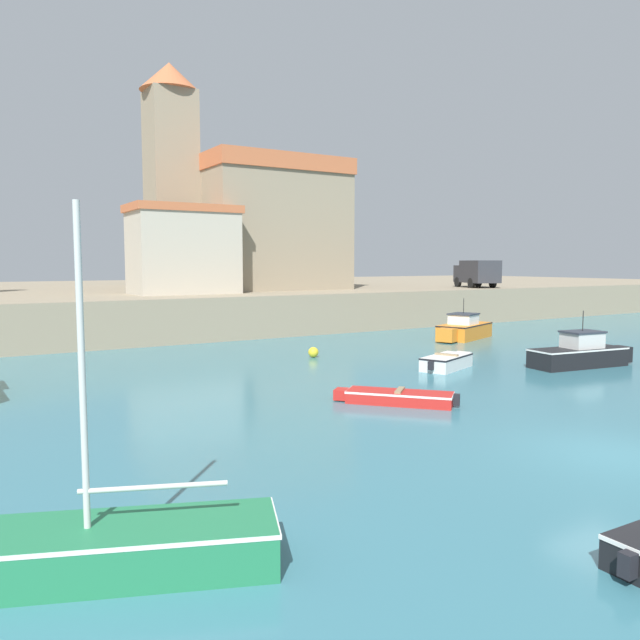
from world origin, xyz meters
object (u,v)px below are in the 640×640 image
object	(u,v)px
church	(239,222)
motorboat_black_4	(581,354)
dinghy_red_8	(397,397)
sailboat_green_1	(103,547)
mooring_buoy	(313,352)
motorboat_orange_2	(463,329)
truck_on_quay	(477,273)
harbor_shed_near_wharf	(184,249)
dinghy_white_3	(448,361)

from	to	relation	value
church	motorboat_black_4	bearing A→B (deg)	-83.71
dinghy_red_8	church	bearing A→B (deg)	75.09
sailboat_green_1	dinghy_red_8	bearing A→B (deg)	31.62
mooring_buoy	motorboat_orange_2	bearing A→B (deg)	8.18
dinghy_red_8	motorboat_orange_2	bearing A→B (deg)	39.23
motorboat_black_4	truck_on_quay	xyz separation A→B (m)	(13.31, 19.53, 3.23)
motorboat_orange_2	truck_on_quay	world-z (taller)	truck_on_quay
motorboat_orange_2	church	distance (m)	21.69
motorboat_orange_2	motorboat_black_4	size ratio (longest dim) A/B	0.98
motorboat_orange_2	church	bearing A→B (deg)	107.26
sailboat_green_1	harbor_shed_near_wharf	world-z (taller)	harbor_shed_near_wharf
dinghy_white_3	harbor_shed_near_wharf	world-z (taller)	harbor_shed_near_wharf
sailboat_green_1	harbor_shed_near_wharf	distance (m)	32.89
motorboat_black_4	harbor_shed_near_wharf	bearing A→B (deg)	115.56
sailboat_green_1	dinghy_red_8	world-z (taller)	sailboat_green_1
dinghy_white_3	dinghy_red_8	world-z (taller)	dinghy_white_3
motorboat_orange_2	motorboat_black_4	xyz separation A→B (m)	(-2.79, -10.18, -0.01)
dinghy_white_3	harbor_shed_near_wharf	bearing A→B (deg)	104.78
sailboat_green_1	dinghy_red_8	xyz separation A→B (m)	(10.76, 6.62, -0.19)
sailboat_green_1	truck_on_quay	world-z (taller)	sailboat_green_1
mooring_buoy	truck_on_quay	world-z (taller)	truck_on_quay
motorboat_black_4	mooring_buoy	size ratio (longest dim) A/B	10.56
motorboat_black_4	dinghy_white_3	bearing A→B (deg)	153.87
motorboat_black_4	truck_on_quay	bearing A→B (deg)	55.72
motorboat_orange_2	dinghy_red_8	distance (m)	18.56
sailboat_green_1	harbor_shed_near_wharf	size ratio (longest dim) A/B	0.80
mooring_buoy	harbor_shed_near_wharf	size ratio (longest dim) A/B	0.07
sailboat_green_1	harbor_shed_near_wharf	bearing A→B (deg)	68.76
sailboat_green_1	dinghy_white_3	size ratio (longest dim) A/B	1.59
motorboat_orange_2	harbor_shed_near_wharf	distance (m)	18.57
motorboat_black_4	dinghy_red_8	size ratio (longest dim) A/B	1.54
sailboat_green_1	church	size ratio (longest dim) A/B	0.33
motorboat_orange_2	mooring_buoy	distance (m)	11.71
dinghy_white_3	dinghy_red_8	xyz separation A→B (m)	(-6.14, -4.23, -0.09)
motorboat_black_4	sailboat_green_1	bearing A→B (deg)	-159.90
motorboat_black_4	dinghy_red_8	world-z (taller)	motorboat_black_4
sailboat_green_1	dinghy_red_8	distance (m)	12.63
motorboat_orange_2	dinghy_red_8	world-z (taller)	motorboat_orange_2
harbor_shed_near_wharf	truck_on_quay	xyz separation A→B (m)	(23.89, -2.59, -1.67)
motorboat_orange_2	dinghy_red_8	size ratio (longest dim) A/B	1.52
harbor_shed_near_wharf	sailboat_green_1	bearing A→B (deg)	-111.24
dinghy_white_3	motorboat_black_4	bearing A→B (deg)	-26.13
sailboat_green_1	motorboat_orange_2	distance (m)	31.13
motorboat_orange_2	harbor_shed_near_wharf	world-z (taller)	harbor_shed_near_wharf
truck_on_quay	mooring_buoy	bearing A→B (deg)	-153.53
sailboat_green_1	motorboat_orange_2	size ratio (longest dim) A/B	1.05
sailboat_green_1	mooring_buoy	xyz separation A→B (m)	(13.54, 16.69, -0.16)
dinghy_red_8	truck_on_quay	bearing A→B (deg)	40.25
harbor_shed_near_wharf	motorboat_orange_2	bearing A→B (deg)	-41.77
harbor_shed_near_wharf	dinghy_white_3	bearing A→B (deg)	-75.22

